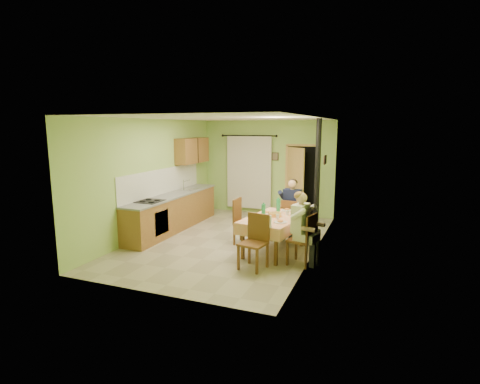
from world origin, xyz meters
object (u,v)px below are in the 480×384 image
at_px(dining_table, 274,235).
at_px(stove_flue, 317,199).
at_px(chair_far, 291,227).
at_px(chair_left, 245,231).
at_px(man_right, 302,220).
at_px(man_far, 292,202).
at_px(chair_near, 253,253).
at_px(chair_right, 302,250).

xyz_separation_m(dining_table, stove_flue, (0.70, 0.98, 0.64)).
height_order(chair_far, chair_left, chair_left).
relative_size(chair_left, man_right, 0.74).
bearing_deg(man_far, chair_near, -89.60).
bearing_deg(chair_right, man_far, 33.33).
bearing_deg(dining_table, stove_flue, 62.98).
distance_m(dining_table, chair_near, 1.04).
xyz_separation_m(chair_far, man_right, (0.58, -1.56, 0.59)).
bearing_deg(man_far, stove_flue, -2.71).
relative_size(chair_right, man_far, 0.72).
bearing_deg(chair_left, chair_far, 129.92).
relative_size(man_far, stove_flue, 0.50).
xyz_separation_m(chair_far, man_far, (0.00, 0.01, 0.59)).
distance_m(chair_left, man_far, 1.29).
distance_m(chair_near, man_right, 1.11).
distance_m(chair_near, man_far, 2.19).
relative_size(dining_table, chair_left, 1.74).
distance_m(chair_near, stove_flue, 2.28).
height_order(dining_table, chair_left, chair_left).
bearing_deg(chair_near, stove_flue, -100.78).
height_order(man_right, stove_flue, stove_flue).
xyz_separation_m(man_far, man_right, (0.57, -1.58, 0.00)).
bearing_deg(dining_table, chair_right, -27.46).
bearing_deg(man_far, man_right, -63.95).
distance_m(dining_table, stove_flue, 1.37).
bearing_deg(dining_table, chair_left, 165.02).
xyz_separation_m(man_far, stove_flue, (0.58, -0.09, 0.15)).
height_order(man_far, man_right, same).
relative_size(dining_table, man_far, 1.28).
distance_m(man_far, stove_flue, 0.61).
bearing_deg(chair_far, man_right, -63.76).
distance_m(chair_right, stove_flue, 1.66).
height_order(chair_far, man_right, man_right).
height_order(chair_right, stove_flue, stove_flue).
relative_size(chair_right, man_right, 0.72).
xyz_separation_m(chair_left, stove_flue, (1.47, 0.65, 0.73)).
bearing_deg(man_far, chair_left, -134.07).
distance_m(chair_far, man_far, 0.59).
bearing_deg(chair_right, chair_far, 33.53).
bearing_deg(chair_right, dining_table, 67.04).
relative_size(chair_left, stove_flue, 0.37).
height_order(chair_right, man_far, man_far).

